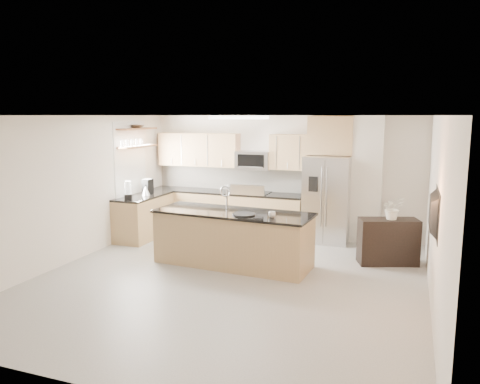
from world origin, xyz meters
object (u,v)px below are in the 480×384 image
at_px(kettle, 146,190).
at_px(credenza, 388,242).
at_px(blender, 128,192).
at_px(microwave, 254,160).
at_px(flower_vase, 393,202).
at_px(island, 233,238).
at_px(platter, 244,214).
at_px(television, 430,213).
at_px(coffee_maker, 148,187).
at_px(cup, 272,215).
at_px(bowl, 138,126).
at_px(range, 252,213).
at_px(refrigerator, 327,199).

bearing_deg(kettle, credenza, -1.42).
bearing_deg(blender, microwave, 40.29).
xyz_separation_m(credenza, flower_vase, (0.05, -0.01, 0.71)).
relative_size(island, kettle, 12.17).
xyz_separation_m(credenza, platter, (-2.28, -1.18, 0.56)).
relative_size(microwave, television, 0.71).
bearing_deg(coffee_maker, television, -21.98).
distance_m(cup, kettle, 3.45).
distance_m(kettle, bowl, 1.38).
bearing_deg(kettle, platter, -25.92).
bearing_deg(cup, bowl, 156.84).
bearing_deg(island, coffee_maker, 156.04).
height_order(range, credenza, range).
xyz_separation_m(coffee_maker, flower_vase, (5.08, -0.32, 0.04)).
bearing_deg(cup, platter, 177.98).
relative_size(microwave, cup, 6.31).
xyz_separation_m(island, credenza, (2.55, 0.99, -0.07)).
xyz_separation_m(blender, coffee_maker, (-0.02, 0.78, -0.01)).
relative_size(range, cup, 9.46).
xyz_separation_m(blender, bowl, (-0.17, 0.72, 1.30)).
bearing_deg(microwave, blender, -139.71).
relative_size(microwave, credenza, 0.75).
bearing_deg(bowl, coffee_maker, 20.21).
relative_size(island, blender, 7.40).
bearing_deg(microwave, cup, -65.13).
height_order(range, bowl, bowl).
height_order(platter, blender, blender).
bearing_deg(range, cup, -64.00).
bearing_deg(credenza, television, -92.90).
bearing_deg(coffee_maker, platter, -28.51).
distance_m(credenza, coffee_maker, 5.09).
bearing_deg(blender, refrigerator, 23.04).
relative_size(flower_vase, television, 0.56).
distance_m(island, cup, 0.95).
bearing_deg(bowl, refrigerator, 12.53).
height_order(credenza, coffee_maker, coffee_maker).
xyz_separation_m(cup, blender, (-3.23, 0.74, 0.09)).
relative_size(cup, coffee_maker, 0.38).
bearing_deg(refrigerator, bowl, -167.47).
bearing_deg(refrigerator, credenza, -41.31).
xyz_separation_m(refrigerator, kettle, (-3.68, -1.00, 0.13)).
height_order(range, flower_vase, flower_vase).
distance_m(range, kettle, 2.35).
bearing_deg(microwave, refrigerator, -5.86).
height_order(cup, coffee_maker, coffee_maker).
xyz_separation_m(island, flower_vase, (2.60, 0.98, 0.63)).
bearing_deg(kettle, flower_vase, -1.47).
relative_size(credenza, television, 0.94).
xyz_separation_m(refrigerator, bowl, (-3.91, -0.87, 1.49)).
bearing_deg(television, flower_vase, 15.00).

